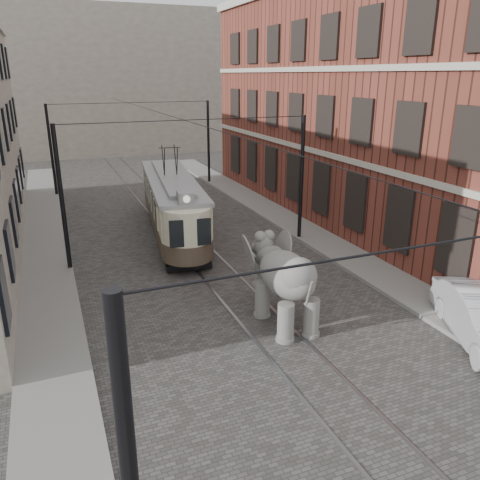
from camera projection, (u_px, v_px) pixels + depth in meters
name	position (u px, v px, depth m)	size (l,w,h in m)	color
ground	(250.00, 309.00, 16.82)	(120.00, 120.00, 0.00)	#484543
tram_rails	(250.00, 308.00, 16.82)	(1.54, 80.00, 0.02)	slate
sidewalk_right	(390.00, 281.00, 18.92)	(2.00, 60.00, 0.15)	slate
sidewalk_left	(52.00, 343.00, 14.50)	(2.00, 60.00, 0.15)	slate
brick_building	(370.00, 108.00, 26.65)	(8.00, 26.00, 12.00)	#5F2A1F
distant_block	(98.00, 82.00, 49.62)	(28.00, 10.00, 14.00)	gray
catenary	(199.00, 194.00, 20.16)	(11.00, 30.20, 6.00)	black
tram	(171.00, 191.00, 24.22)	(2.29, 11.09, 4.40)	beige
elephant	(286.00, 286.00, 15.29)	(2.47, 4.48, 2.74)	slate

